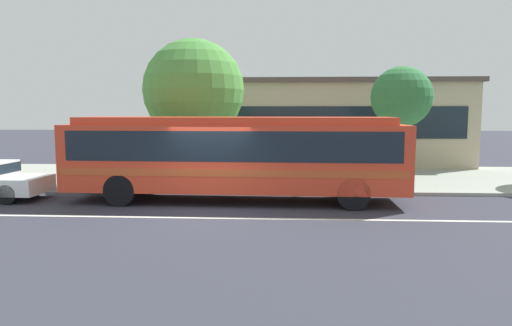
{
  "coord_description": "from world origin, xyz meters",
  "views": [
    {
      "loc": [
        2.18,
        -13.52,
        2.97
      ],
      "look_at": [
        1.35,
        1.52,
        1.3
      ],
      "focal_mm": 32.78,
      "sensor_mm": 36.0,
      "label": 1
    }
  ],
  "objects_px": {
    "transit_bus": "(235,153)",
    "pedestrian_waiting_near_sign": "(234,160)",
    "bus_stop_sign": "(326,145)",
    "street_tree_mid_block": "(401,98)",
    "pedestrian_walking_along_curb": "(255,159)",
    "pedestrian_standing_by_tree": "(187,159)",
    "street_tree_near_stop": "(194,90)"
  },
  "relations": [
    {
      "from": "pedestrian_waiting_near_sign",
      "to": "street_tree_mid_block",
      "type": "xyz_separation_m",
      "value": [
        6.81,
        2.28,
        2.41
      ]
    },
    {
      "from": "transit_bus",
      "to": "street_tree_near_stop",
      "type": "relative_size",
      "value": 1.89
    },
    {
      "from": "street_tree_mid_block",
      "to": "transit_bus",
      "type": "bearing_deg",
      "value": -143.57
    },
    {
      "from": "pedestrian_standing_by_tree",
      "to": "street_tree_mid_block",
      "type": "xyz_separation_m",
      "value": [
        8.75,
        1.62,
        2.44
      ]
    },
    {
      "from": "pedestrian_waiting_near_sign",
      "to": "street_tree_near_stop",
      "type": "xyz_separation_m",
      "value": [
        -1.85,
        1.74,
        2.73
      ]
    },
    {
      "from": "pedestrian_waiting_near_sign",
      "to": "bus_stop_sign",
      "type": "relative_size",
      "value": 0.65
    },
    {
      "from": "bus_stop_sign",
      "to": "street_tree_mid_block",
      "type": "distance_m",
      "value": 4.87
    },
    {
      "from": "pedestrian_standing_by_tree",
      "to": "street_tree_mid_block",
      "type": "distance_m",
      "value": 9.23
    },
    {
      "from": "pedestrian_standing_by_tree",
      "to": "street_tree_mid_block",
      "type": "height_order",
      "value": "street_tree_mid_block"
    },
    {
      "from": "street_tree_near_stop",
      "to": "transit_bus",
      "type": "bearing_deg",
      "value": -63.27
    },
    {
      "from": "transit_bus",
      "to": "street_tree_near_stop",
      "type": "bearing_deg",
      "value": 116.73
    },
    {
      "from": "transit_bus",
      "to": "pedestrian_standing_by_tree",
      "type": "distance_m",
      "value": 3.93
    },
    {
      "from": "pedestrian_standing_by_tree",
      "to": "street_tree_near_stop",
      "type": "relative_size",
      "value": 0.28
    },
    {
      "from": "transit_bus",
      "to": "pedestrian_waiting_near_sign",
      "type": "xyz_separation_m",
      "value": [
        -0.3,
        2.52,
        -0.51
      ]
    },
    {
      "from": "transit_bus",
      "to": "street_tree_mid_block",
      "type": "distance_m",
      "value": 8.31
    },
    {
      "from": "pedestrian_waiting_near_sign",
      "to": "pedestrian_walking_along_curb",
      "type": "relative_size",
      "value": 1.0
    },
    {
      "from": "street_tree_mid_block",
      "to": "pedestrian_standing_by_tree",
      "type": "bearing_deg",
      "value": -169.52
    },
    {
      "from": "transit_bus",
      "to": "bus_stop_sign",
      "type": "relative_size",
      "value": 4.27
    },
    {
      "from": "street_tree_near_stop",
      "to": "street_tree_mid_block",
      "type": "height_order",
      "value": "street_tree_near_stop"
    },
    {
      "from": "street_tree_near_stop",
      "to": "pedestrian_waiting_near_sign",
      "type": "bearing_deg",
      "value": -43.24
    },
    {
      "from": "pedestrian_walking_along_curb",
      "to": "street_tree_mid_block",
      "type": "height_order",
      "value": "street_tree_mid_block"
    },
    {
      "from": "transit_bus",
      "to": "street_tree_near_stop",
      "type": "distance_m",
      "value": 5.26
    },
    {
      "from": "transit_bus",
      "to": "pedestrian_waiting_near_sign",
      "type": "bearing_deg",
      "value": 96.71
    },
    {
      "from": "pedestrian_walking_along_curb",
      "to": "transit_bus",
      "type": "bearing_deg",
      "value": -99.08
    },
    {
      "from": "pedestrian_standing_by_tree",
      "to": "street_tree_near_stop",
      "type": "bearing_deg",
      "value": 84.83
    },
    {
      "from": "pedestrian_waiting_near_sign",
      "to": "pedestrian_walking_along_curb",
      "type": "xyz_separation_m",
      "value": [
        0.77,
        0.42,
        -0.0
      ]
    },
    {
      "from": "bus_stop_sign",
      "to": "street_tree_mid_block",
      "type": "height_order",
      "value": "street_tree_mid_block"
    },
    {
      "from": "pedestrian_walking_along_curb",
      "to": "street_tree_near_stop",
      "type": "xyz_separation_m",
      "value": [
        -2.61,
        1.32,
        2.74
      ]
    },
    {
      "from": "transit_bus",
      "to": "street_tree_mid_block",
      "type": "relative_size",
      "value": 2.34
    },
    {
      "from": "pedestrian_waiting_near_sign",
      "to": "street_tree_mid_block",
      "type": "relative_size",
      "value": 0.36
    },
    {
      "from": "bus_stop_sign",
      "to": "pedestrian_waiting_near_sign",
      "type": "bearing_deg",
      "value": 167.76
    },
    {
      "from": "bus_stop_sign",
      "to": "pedestrian_walking_along_curb",
      "type": "bearing_deg",
      "value": 156.38
    }
  ]
}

